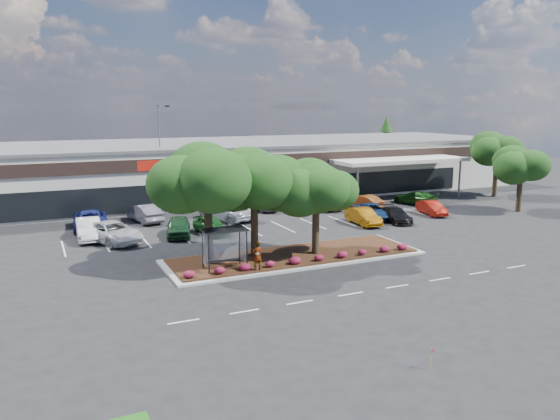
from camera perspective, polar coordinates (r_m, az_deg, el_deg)
name	(u,v)px	position (r m, az deg, el deg)	size (l,w,h in m)	color
ground	(349,270)	(35.78, 7.25, -6.22)	(160.00, 160.00, 0.00)	black
retail_store	(200,168)	(65.89, -8.40, 4.34)	(80.40, 25.20, 6.25)	silver
landscape_island	(294,256)	(38.16, 1.51, -4.86)	(18.00, 6.00, 0.26)	#ADACA7
lane_markings	(280,236)	(44.58, 0.02, -2.72)	(33.12, 20.06, 0.01)	silver
shrub_row	(308,258)	(36.26, 2.98, -5.08)	(17.00, 0.80, 0.50)	maroon
bus_shelter	(224,237)	(34.64, -5.90, -2.81)	(2.75, 1.55, 2.59)	black
island_tree_west	(208,204)	(35.55, -7.53, 0.64)	(7.20, 7.20, 7.89)	#143810
island_tree_mid	(254,203)	(37.40, -2.71, 0.78)	(6.60, 6.60, 7.32)	#143810
island_tree_east	(316,208)	(37.81, 3.78, 0.25)	(5.80, 5.80, 6.50)	#143810
tree_east_near	(520,179)	(59.39, 23.82, 2.94)	(5.60, 5.60, 6.51)	#143810
tree_east_far	(496,164)	(68.37, 21.66, 4.48)	(6.40, 6.40, 7.62)	#143810
conifer_north_east	(386,144)	(89.93, 11.00, 6.81)	(3.96, 3.96, 9.00)	#143810
person_waiting	(257,256)	(34.38, -2.42, -4.81)	(0.67, 0.44, 1.83)	#594C47
light_pole	(161,161)	(58.62, -12.33, 4.99)	(1.40, 0.82, 10.65)	#ADACA7
survey_stake	(432,355)	(23.41, 15.55, -14.43)	(0.07, 0.14, 0.91)	#9D8552
car_0	(88,229)	(45.87, -19.38, -1.88)	(1.78, 5.10, 1.68)	white
car_1	(112,232)	(44.26, -17.12, -2.23)	(2.68, 5.82, 1.62)	silver
car_2	(178,226)	(45.13, -10.56, -1.70)	(1.89, 4.69, 1.60)	#1A4323
car_3	(211,225)	(45.56, -7.25, -1.57)	(1.73, 4.30, 1.46)	#1B561D
car_5	(363,216)	(49.26, 8.69, -0.66)	(1.57, 4.51, 1.49)	#784603
car_6	(395,215)	(50.91, 11.96, -0.50)	(1.85, 4.55, 1.32)	black
car_7	(373,211)	(52.11, 9.70, -0.12)	(2.31, 5.00, 1.39)	navy
car_8	(431,208)	(55.15, 15.55, 0.22)	(1.43, 4.11, 1.36)	maroon
car_9	(90,219)	(49.89, -19.21, -0.89)	(2.78, 6.04, 1.68)	navy
car_10	(145,213)	(51.28, -13.95, -0.32)	(1.75, 5.00, 1.65)	slate
car_11	(236,211)	(51.50, -4.60, -0.13)	(1.94, 4.78, 1.39)	#1D4E2A
car_12	(226,211)	(50.84, -5.63, -0.11)	(2.83, 6.15, 1.71)	#B1B7BE
car_13	(263,204)	(55.23, -1.74, 0.67)	(1.70, 4.22, 1.44)	#58575E
car_14	(330,197)	(59.03, 5.27, 1.39)	(1.75, 5.03, 1.66)	silver
car_15	(322,201)	(56.56, 4.41, 0.95)	(2.61, 5.66, 1.57)	maroon
car_16	(363,202)	(56.76, 8.68, 0.84)	(1.57, 4.50, 1.48)	brown
car_17	(415,198)	(60.51, 13.96, 1.24)	(2.01, 4.95, 1.44)	#174615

